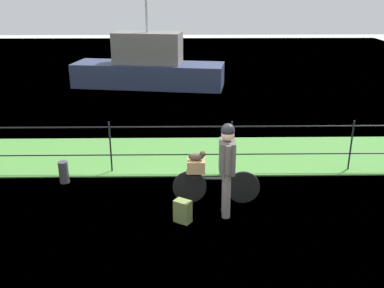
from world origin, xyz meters
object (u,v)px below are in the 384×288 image
Objects in this scene: cyclist_person at (227,162)px; mooring_bollard at (64,172)px; backpack_on_paving at (183,211)px; wooden_crate at (196,166)px; terrier_dog at (197,156)px; moored_boat_near at (148,67)px; bicycle_main at (215,186)px.

mooring_bollard is at bearing 156.71° from cyclist_person.
mooring_bollard is (-2.43, 1.61, 0.03)m from backpack_on_paving.
wooden_crate reaches higher than backpack_on_paving.
cyclist_person is (0.49, -0.46, 0.08)m from terrier_dog.
backpack_on_paving is at bearing -33.54° from mooring_bollard.
backpack_on_paving is at bearing -108.96° from wooden_crate.
terrier_dog reaches higher than backpack_on_paving.
backpack_on_paving is 0.07× the size of moored_boat_near.
wooden_crate is 0.05× the size of moored_boat_near.
moored_boat_near reaches higher than terrier_dog.
wooden_crate is at bearing 137.63° from cyclist_person.
bicycle_main is 0.83m from cyclist_person.
bicycle_main is 0.26× the size of moored_boat_near.
terrier_dog is at bearing -18.56° from mooring_bollard.
mooring_bollard is at bearing 161.44° from terrier_dog.
bicycle_main is 5.08× the size of terrier_dog.
mooring_bollard is (-3.19, 1.37, -0.77)m from cyclist_person.
mooring_bollard is (-3.03, 0.92, -0.10)m from bicycle_main.
mooring_bollard is at bearing 161.29° from wooden_crate.
wooden_crate is 0.19× the size of cyclist_person.
wooden_crate is 10.00m from moored_boat_near.
terrier_dog reaches higher than wooden_crate.
bicycle_main is 10.08m from moored_boat_near.
terrier_dog is at bearing -1.69° from wooden_crate.
wooden_crate reaches higher than mooring_bollard.
cyclist_person is at bearing -23.29° from mooring_bollard.
terrier_dog reaches higher than mooring_bollard.
cyclist_person is (0.51, -0.47, 0.27)m from wooden_crate.
wooden_crate is 0.92m from backpack_on_paving.
cyclist_person is at bearing -42.37° from wooden_crate.
terrier_dog is (0.02, -0.00, 0.19)m from wooden_crate.
moored_boat_near reaches higher than mooring_bollard.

